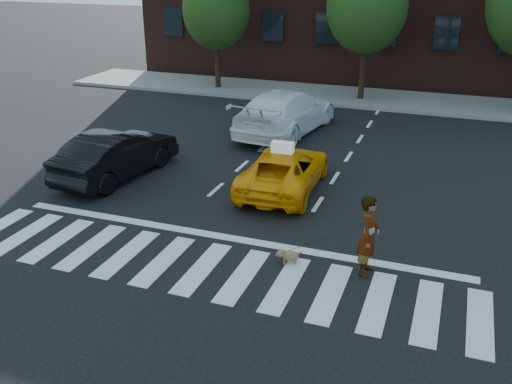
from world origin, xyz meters
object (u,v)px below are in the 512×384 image
woman (369,236)px  tree_left (217,1)px  taxi (284,170)px  dog (288,255)px  black_sedan (117,154)px  white_suv (286,111)px

woman → tree_left: bearing=38.6°
taxi → woman: bearing=126.0°
woman → dog: (-1.78, -0.20, -0.73)m
dog → woman: bearing=-14.7°
black_sedan → white_suv: 7.44m
taxi → dog: taxi is taller
tree_left → white_suv: tree_left is taller
taxi → black_sedan: 5.40m
dog → taxi: bearing=87.4°
white_suv → woman: 10.96m
taxi → black_sedan: (-5.33, -0.82, 0.14)m
dog → white_suv: bearing=86.4°
taxi → white_suv: (-1.73, 5.69, 0.24)m
white_suv → woman: size_ratio=3.17×
taxi → dog: 4.54m
taxi → black_sedan: bearing=6.5°
woman → dog: woman is taller
tree_left → taxi: bearing=-58.3°
white_suv → dog: (3.18, -9.98, -0.65)m
tree_left → taxi: (7.30, -11.81, -3.82)m
white_suv → woman: (4.96, -9.77, 0.08)m
black_sedan → white_suv: size_ratio=0.78×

